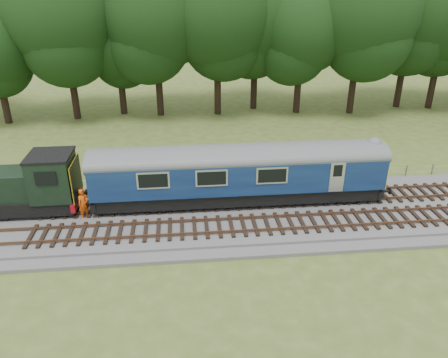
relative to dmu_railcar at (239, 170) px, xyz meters
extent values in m
plane|color=#445920|center=(4.77, -1.40, -2.61)|extent=(120.00, 120.00, 0.00)
cube|color=#4C4C4F|center=(4.77, -1.40, -2.43)|extent=(70.00, 7.00, 0.35)
cube|color=brown|center=(4.77, -0.72, -2.12)|extent=(66.50, 0.07, 0.14)
cube|color=brown|center=(4.77, 0.72, -2.12)|extent=(66.50, 0.07, 0.14)
cube|color=brown|center=(4.77, -3.72, -2.12)|extent=(66.50, 0.07, 0.14)
cube|color=brown|center=(4.77, -2.28, -2.12)|extent=(66.50, 0.07, 0.14)
cube|color=black|center=(-0.01, 0.00, -1.55)|extent=(17.46, 2.52, 0.85)
cube|color=#0D1C48|center=(-0.01, 0.00, -0.12)|extent=(18.00, 2.80, 2.05)
cube|color=yellow|center=(9.01, 0.00, -0.50)|extent=(0.06, 2.74, 1.30)
cube|color=black|center=(5.99, 0.00, -1.75)|extent=(2.60, 2.00, 0.55)
cube|color=black|center=(-6.01, 0.00, -1.75)|extent=(2.60, 2.00, 0.55)
cube|color=black|center=(-14.41, 0.00, -1.60)|extent=(8.73, 2.39, 0.85)
cube|color=black|center=(-11.21, 0.00, 0.05)|extent=(2.40, 2.55, 2.60)
cube|color=#A20C15|center=(-10.03, 0.00, -1.55)|extent=(0.25, 2.60, 0.55)
cube|color=yellow|center=(-9.89, 0.00, -0.15)|extent=(0.06, 2.55, 2.30)
imported|color=#E74C0C|center=(-9.40, -1.08, -1.31)|extent=(0.81, 0.79, 1.88)
camera|label=1|loc=(-3.38, -24.49, 11.03)|focal=35.00mm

